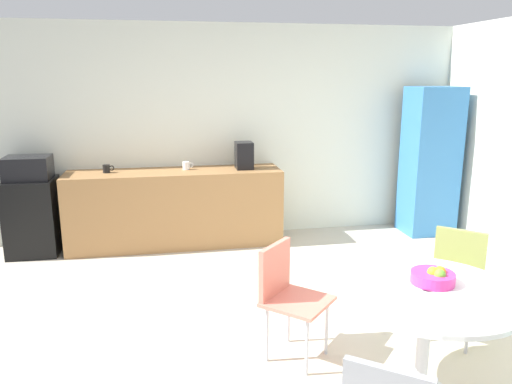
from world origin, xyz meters
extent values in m
plane|color=beige|center=(0.00, 0.00, 0.00)|extent=(6.00, 6.00, 0.00)
cube|color=silver|center=(0.00, 3.00, 1.30)|extent=(6.00, 0.10, 2.60)
cube|color=#9E7042|center=(-0.65, 2.65, 0.45)|extent=(2.50, 0.60, 0.90)
cube|color=black|center=(-2.24, 2.65, 0.43)|extent=(0.54, 0.54, 0.86)
cube|color=black|center=(-2.24, 2.65, 0.99)|extent=(0.48, 0.38, 0.26)
cube|color=#3372B2|center=(2.55, 2.55, 0.93)|extent=(0.60, 0.50, 1.86)
cylinder|color=silver|center=(0.77, -0.60, 0.39)|extent=(0.08, 0.08, 0.72)
cylinder|color=white|center=(0.77, -0.60, 0.73)|extent=(1.11, 1.11, 0.03)
cylinder|color=silver|center=(1.37, -0.18, 0.21)|extent=(0.02, 0.02, 0.42)
cylinder|color=silver|center=(1.14, 0.03, 0.21)|extent=(0.02, 0.02, 0.42)
cylinder|color=silver|center=(1.58, 0.05, 0.21)|extent=(0.02, 0.02, 0.42)
cylinder|color=silver|center=(1.35, 0.26, 0.21)|extent=(0.02, 0.02, 0.42)
cube|color=#8C934C|center=(1.36, 0.04, 0.44)|extent=(0.59, 0.59, 0.03)
cube|color=#8C934C|center=(1.49, 0.18, 0.64)|extent=(0.31, 0.29, 0.38)
cylinder|color=silver|center=(0.35, 0.00, 0.21)|extent=(0.02, 0.02, 0.42)
cylinder|color=silver|center=(0.14, -0.23, 0.21)|extent=(0.02, 0.02, 0.42)
cylinder|color=silver|center=(0.13, 0.22, 0.21)|extent=(0.02, 0.02, 0.42)
cylinder|color=silver|center=(-0.09, -0.01, 0.21)|extent=(0.02, 0.02, 0.42)
cube|color=#DB7260|center=(0.13, 0.00, 0.44)|extent=(0.59, 0.59, 0.03)
cube|color=#DB7260|center=(-0.01, 0.13, 0.64)|extent=(0.29, 0.30, 0.38)
cylinder|color=#D8338C|center=(0.84, -0.53, 0.78)|extent=(0.27, 0.27, 0.07)
sphere|color=orange|center=(0.89, -0.53, 0.82)|extent=(0.07, 0.07, 0.07)
sphere|color=yellow|center=(0.84, -0.53, 0.82)|extent=(0.07, 0.07, 0.07)
sphere|color=#66B233|center=(0.86, -0.57, 0.82)|extent=(0.07, 0.07, 0.07)
cylinder|color=#D84C4C|center=(0.21, 2.72, 0.95)|extent=(0.08, 0.08, 0.09)
torus|color=#D84C4C|center=(0.27, 2.72, 0.95)|extent=(0.06, 0.01, 0.06)
cylinder|color=white|center=(-0.50, 2.71, 0.95)|extent=(0.08, 0.08, 0.09)
torus|color=white|center=(-0.45, 2.71, 0.95)|extent=(0.06, 0.01, 0.06)
cylinder|color=black|center=(-1.41, 2.69, 0.95)|extent=(0.08, 0.08, 0.09)
torus|color=black|center=(-1.35, 2.69, 0.95)|extent=(0.06, 0.01, 0.06)
cube|color=black|center=(0.18, 2.65, 1.06)|extent=(0.20, 0.24, 0.32)
camera|label=1|loc=(-0.75, -3.11, 2.00)|focal=34.74mm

